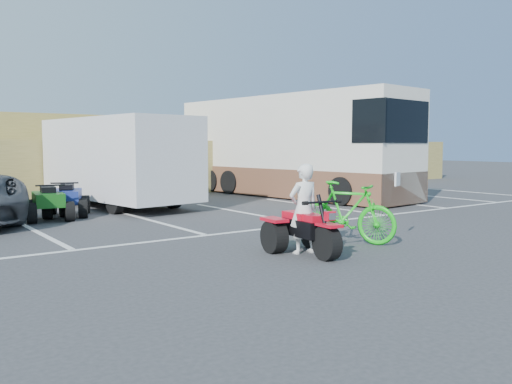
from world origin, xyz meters
TOP-DOWN VIEW (x-y plane):
  - ground at (0.00, 0.00)m, footprint 100.00×100.00m
  - parking_stripes at (0.87, 4.07)m, footprint 28.00×5.16m
  - grass_embankment at (0.00, 15.48)m, footprint 40.00×8.50m
  - red_trike_atv at (0.38, -0.27)m, footprint 1.26×1.59m
  - rider at (0.40, -0.12)m, footprint 0.59×0.42m
  - green_dirt_bike at (1.74, 0.19)m, footprint 1.26×1.98m
  - cargo_trailer at (0.51, 8.32)m, footprint 2.97×5.85m
  - rv_motorhome at (6.89, 8.20)m, footprint 3.52×9.94m
  - quad_atv_blue at (-1.41, 7.09)m, footprint 1.51×1.71m
  - quad_atv_green at (-2.00, 6.61)m, footprint 1.25×1.55m

SIDE VIEW (x-z plane):
  - ground at x=0.00m, z-range 0.00..0.00m
  - red_trike_atv at x=0.38m, z-range -0.48..0.48m
  - quad_atv_blue at x=-1.41m, z-range -0.46..0.46m
  - quad_atv_green at x=-2.00m, z-range -0.46..0.46m
  - parking_stripes at x=0.87m, z-range 0.00..0.01m
  - green_dirt_bike at x=1.74m, z-range 0.00..1.16m
  - rider at x=0.40m, z-range 0.00..1.53m
  - cargo_trailer at x=0.51m, z-range 0.11..2.72m
  - grass_embankment at x=0.00m, z-range -0.13..2.97m
  - rv_motorhome at x=6.89m, z-range -0.23..3.27m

